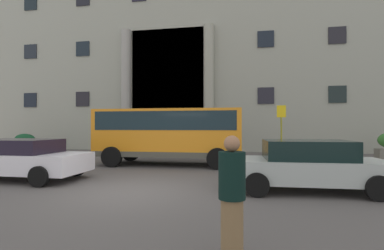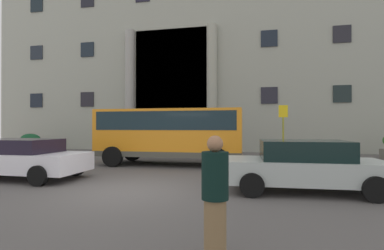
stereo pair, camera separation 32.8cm
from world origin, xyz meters
name	(u,v)px [view 1 (the left image)]	position (x,y,z in m)	size (l,w,h in m)	color
ground_plane	(129,194)	(0.00, 0.00, -0.06)	(80.00, 64.00, 0.12)	#524D4C
office_building_facade	(207,45)	(-0.01, 17.48, 8.95)	(34.76, 9.62, 17.91)	#9A9C8E
orange_minibus	(169,132)	(-0.30, 5.50, 1.55)	(6.68, 2.63, 2.57)	orange
bus_stop_sign	(281,127)	(4.97, 7.45, 1.75)	(0.44, 0.08, 2.85)	#999620
hedge_planter_west	(25,143)	(-11.94, 10.11, 0.62)	(1.67, 0.79, 1.29)	gray
hedge_planter_entrance_left	(110,144)	(-5.59, 10.13, 0.65)	(1.68, 0.74, 1.35)	slate
hedge_planter_far_west	(167,143)	(-1.86, 10.68, 0.70)	(2.12, 0.73, 1.46)	#686858
parked_coupe_end	(307,165)	(4.81, 0.92, 0.72)	(4.23, 2.10, 1.40)	#B1B9B5
parked_compact_extra	(18,158)	(-4.38, 1.01, 0.70)	(4.58, 2.09, 1.35)	white
motorcycle_far_end	(282,163)	(4.46, 3.35, 0.46)	(1.97, 0.55, 0.89)	black
pedestrian_woman_dark_dress	(232,197)	(2.94, -3.56, 0.83)	(0.36, 0.36, 1.66)	olive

